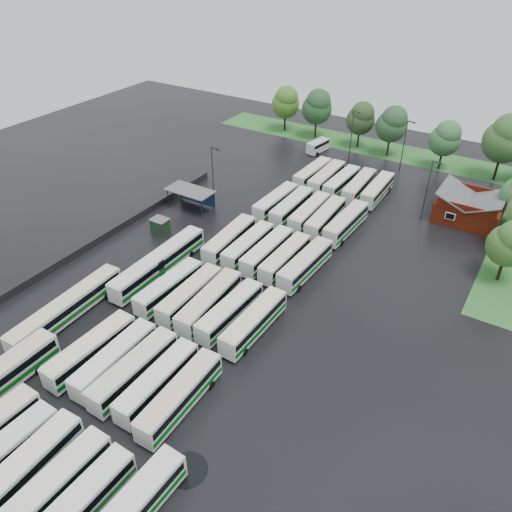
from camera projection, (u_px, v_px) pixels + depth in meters
The scene contains 54 objects.
ground at pixel (193, 312), 63.38m from camera, with size 160.00×160.00×0.00m, color black.
brick_building at pixel (469, 210), 81.85m from camera, with size 10.07×8.60×5.39m.
wash_shed at pixel (191, 192), 84.71m from camera, with size 8.20×4.20×3.58m.
utility_hut at pixel (160, 226), 78.59m from camera, with size 2.70×2.20×2.62m.
grass_strip_north at pixel (385, 150), 108.01m from camera, with size 80.00×10.00×0.01m, color #276525.
west_fence at pixel (112, 232), 78.39m from camera, with size 0.10×50.00×1.20m, color #2D2D30.
bus_r0c1 at pixel (0, 456), 44.51m from camera, with size 2.61×11.25×3.12m.
bus_r0c2 at pixel (25, 470), 43.37m from camera, with size 2.86×11.55×3.19m.
bus_r0c3 at pixel (51, 490), 41.82m from camera, with size 2.64×11.60×3.22m.
bus_r0c4 at pixel (77, 508), 40.58m from camera, with size 2.62×11.24×3.11m.
bus_r1c0 at pixel (91, 350), 55.38m from camera, with size 2.75×11.57×3.20m.
bus_r1c1 at pixel (115, 360), 54.25m from camera, with size 2.66×11.33×3.14m.
bus_r1c2 at pixel (134, 370), 52.92m from camera, with size 2.56×11.58×3.22m.
bus_r1c3 at pixel (158, 382), 51.70m from camera, with size 2.53×11.12×3.09m.
bus_r1c4 at pixel (180, 396), 50.07m from camera, with size 2.76×11.56×3.20m.
bus_r2c0 at pixel (169, 287), 65.00m from camera, with size 2.70×11.10×3.07m.
bus_r2c1 at pixel (190, 295), 63.63m from camera, with size 2.58×11.19×3.10m.
bus_r2c2 at pixel (209, 302), 62.26m from camera, with size 3.07×11.80×3.25m.
bus_r2c3 at pixel (230, 311), 60.93m from camera, with size 2.70×11.18×3.09m.
bus_r2c4 at pixel (254, 322), 59.29m from camera, with size 2.59×11.39×3.16m.
bus_r3c0 at pixel (230, 240), 74.44m from camera, with size 3.02×11.73×3.24m.
bus_r3c1 at pixel (248, 246), 73.22m from camera, with size 2.48×11.13×3.09m.
bus_r3c2 at pixel (267, 251), 71.92m from camera, with size 2.46×11.29×3.14m.
bus_r3c3 at pixel (285, 258), 70.50m from camera, with size 2.45×11.14×3.09m.
bus_r3c4 at pixel (305, 264), 69.14m from camera, with size 2.95×11.64×3.21m.
bus_r4c0 at pixel (276, 202), 84.56m from camera, with size 2.67×11.32×3.13m.
bus_r4c1 at pixel (292, 207), 83.02m from camera, with size 2.54×11.41×3.17m.
bus_r4c2 at pixel (309, 213), 81.41m from camera, with size 2.61×11.28×3.13m.
bus_r4c3 at pixel (325, 218), 79.98m from camera, with size 2.81×11.47×3.17m.
bus_r4c4 at pixel (346, 223), 78.51m from camera, with size 2.85×11.77×3.26m.
bus_r5c0 at pixel (313, 173), 94.05m from camera, with size 2.75×11.15×3.08m.
bus_r5c1 at pixel (326, 178), 92.30m from camera, with size 2.59×11.57×3.21m.
bus_r5c2 at pixel (341, 182), 90.88m from camera, with size 2.65×11.09×3.07m.
bus_r5c3 at pixel (359, 186), 89.35m from camera, with size 2.80×11.46×3.17m.
bus_r5c4 at pixel (377, 190), 88.26m from camera, with size 2.59×11.25×3.12m.
artic_bus_west_b at pixel (159, 263), 69.40m from camera, with size 2.57×17.46×3.24m.
artic_bus_west_c at pixel (67, 308), 61.42m from camera, with size 2.95×16.77×3.10m.
minibus at pixel (318, 146), 106.26m from camera, with size 2.95×5.93×2.48m.
tree_north_0 at pixel (286, 102), 114.00m from camera, with size 6.36×6.36×10.54m.
tree_north_1 at pixel (317, 106), 110.14m from camera, with size 6.68×6.68×11.07m.
tree_north_2 at pixel (361, 118), 105.77m from camera, with size 6.06×6.06×10.04m.
tree_north_3 at pixel (392, 124), 101.48m from camera, with size 6.48×6.48×10.74m.
tree_north_4 at pixel (446, 138), 96.18m from camera, with size 6.04×6.04×10.01m.
tree_north_5 at pixel (506, 138), 90.73m from camera, with size 7.90×7.90×13.08m.
tree_east_0 at pixel (511, 243), 65.63m from camera, with size 5.73×5.73×9.49m.
lamp_post_ne at pixel (428, 187), 79.40m from camera, with size 1.62×0.32×10.55m.
lamp_post_nw at pixel (213, 173), 83.10m from camera, with size 1.69×0.33×10.98m.
lamp_post_back_w at pixel (352, 133), 98.76m from camera, with size 1.66×0.32×10.76m.
lamp_post_back_e at pixel (405, 143), 95.51m from camera, with size 1.57×0.31×10.23m.
puddle_0 at pixel (26, 415), 50.23m from camera, with size 4.74×4.74×0.01m, color black.
puddle_1 at pixel (137, 492), 43.51m from camera, with size 2.71×2.71×0.01m, color black.
puddle_2 at pixel (173, 283), 68.49m from camera, with size 5.00×5.00×0.01m, color black.
puddle_3 at pixel (207, 328), 60.96m from camera, with size 5.15×5.15×0.01m, color black.
puddle_4 at pixel (187, 470), 45.27m from camera, with size 3.83×3.83×0.01m, color black.
Camera 1 is at (32.48, -36.84, 41.48)m, focal length 35.00 mm.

